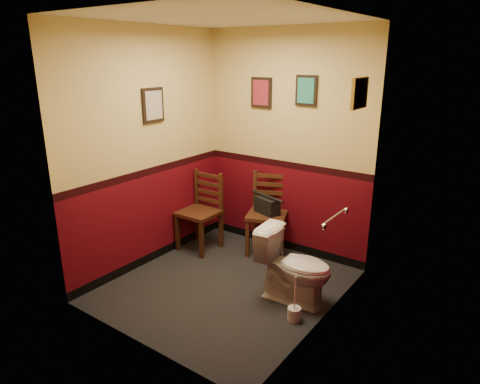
# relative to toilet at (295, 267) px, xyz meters

# --- Properties ---
(floor) EXTENTS (2.20, 2.40, 0.00)m
(floor) POSITION_rel_toilet_xyz_m (-0.72, -0.18, -0.37)
(floor) COLOR black
(floor) RESTS_ON ground
(ceiling) EXTENTS (2.20, 2.40, 0.00)m
(ceiling) POSITION_rel_toilet_xyz_m (-0.72, -0.18, 2.33)
(ceiling) COLOR silver
(ceiling) RESTS_ON ground
(wall_back) EXTENTS (2.20, 0.00, 2.70)m
(wall_back) POSITION_rel_toilet_xyz_m (-0.72, 1.02, 0.98)
(wall_back) COLOR #510711
(wall_back) RESTS_ON ground
(wall_front) EXTENTS (2.20, 0.00, 2.70)m
(wall_front) POSITION_rel_toilet_xyz_m (-0.72, -1.38, 0.98)
(wall_front) COLOR #510711
(wall_front) RESTS_ON ground
(wall_left) EXTENTS (0.00, 2.40, 2.70)m
(wall_left) POSITION_rel_toilet_xyz_m (-1.82, -0.18, 0.98)
(wall_left) COLOR #510711
(wall_left) RESTS_ON ground
(wall_right) EXTENTS (0.00, 2.40, 2.70)m
(wall_right) POSITION_rel_toilet_xyz_m (0.38, -0.18, 0.98)
(wall_right) COLOR #510711
(wall_right) RESTS_ON ground
(grab_bar) EXTENTS (0.05, 0.56, 0.06)m
(grab_bar) POSITION_rel_toilet_xyz_m (0.35, 0.07, 0.58)
(grab_bar) COLOR silver
(grab_bar) RESTS_ON wall_right
(framed_print_back_a) EXTENTS (0.28, 0.04, 0.36)m
(framed_print_back_a) POSITION_rel_toilet_xyz_m (-1.07, 1.00, 1.58)
(framed_print_back_a) COLOR black
(framed_print_back_a) RESTS_ON wall_back
(framed_print_back_b) EXTENTS (0.26, 0.04, 0.34)m
(framed_print_back_b) POSITION_rel_toilet_xyz_m (-0.47, 1.00, 1.63)
(framed_print_back_b) COLOR black
(framed_print_back_b) RESTS_ON wall_back
(framed_print_left) EXTENTS (0.04, 0.30, 0.38)m
(framed_print_left) POSITION_rel_toilet_xyz_m (-1.80, -0.08, 1.48)
(framed_print_left) COLOR black
(framed_print_left) RESTS_ON wall_left
(framed_print_right) EXTENTS (0.04, 0.34, 0.28)m
(framed_print_right) POSITION_rel_toilet_xyz_m (0.36, 0.42, 1.68)
(framed_print_right) COLOR olive
(framed_print_right) RESTS_ON wall_right
(toilet) EXTENTS (0.79, 0.49, 0.74)m
(toilet) POSITION_rel_toilet_xyz_m (0.00, 0.00, 0.00)
(toilet) COLOR white
(toilet) RESTS_ON floor
(toilet_brush) EXTENTS (0.13, 0.13, 0.45)m
(toilet_brush) POSITION_rel_toilet_xyz_m (0.18, -0.30, -0.30)
(toilet_brush) COLOR silver
(toilet_brush) RESTS_ON floor
(chair_left) EXTENTS (0.47, 0.47, 0.98)m
(chair_left) POSITION_rel_toilet_xyz_m (-1.57, 0.42, 0.12)
(chair_left) COLOR #4B2716
(chair_left) RESTS_ON floor
(chair_right) EXTENTS (0.60, 0.60, 1.00)m
(chair_right) POSITION_rel_toilet_xyz_m (-0.84, 0.83, 0.13)
(chair_right) COLOR #4B2716
(chair_right) RESTS_ON floor
(handbag) EXTENTS (0.35, 0.24, 0.23)m
(handbag) POSITION_rel_toilet_xyz_m (-0.82, 0.79, 0.25)
(handbag) COLOR black
(handbag) RESTS_ON chair_right
(tp_stack) EXTENTS (0.23, 0.14, 0.29)m
(tp_stack) POSITION_rel_toilet_xyz_m (-0.71, 0.80, -0.25)
(tp_stack) COLOR silver
(tp_stack) RESTS_ON floor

